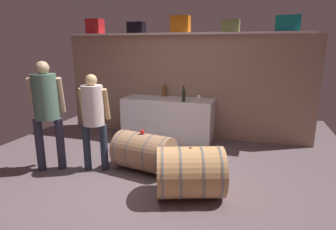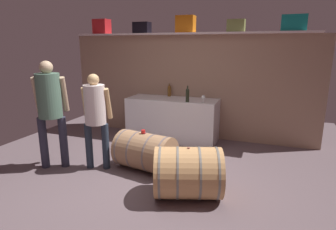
% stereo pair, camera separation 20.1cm
% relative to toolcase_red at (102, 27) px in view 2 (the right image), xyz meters
% --- Properties ---
extents(ground_plane, '(6.47, 7.97, 0.02)m').
position_rel_toolcase_red_xyz_m(ground_plane, '(1.94, -1.64, -2.33)').
color(ground_plane, '#615156').
extents(back_wall_panel, '(5.27, 0.10, 2.13)m').
position_rel_toolcase_red_xyz_m(back_wall_panel, '(1.94, 0.15, -1.25)').
color(back_wall_panel, '#9C7A65').
rests_on(back_wall_panel, ground).
extents(high_shelf_board, '(4.85, 0.40, 0.03)m').
position_rel_toolcase_red_xyz_m(high_shelf_board, '(1.94, 0.00, -0.17)').
color(high_shelf_board, silver).
rests_on(high_shelf_board, back_wall_panel).
extents(toolcase_red, '(0.33, 0.26, 0.31)m').
position_rel_toolcase_red_xyz_m(toolcase_red, '(0.00, 0.00, 0.00)').
color(toolcase_red, red).
rests_on(toolcase_red, high_shelf_board).
extents(toolcase_black, '(0.34, 0.24, 0.23)m').
position_rel_toolcase_red_xyz_m(toolcase_black, '(0.97, 0.00, -0.04)').
color(toolcase_black, black).
rests_on(toolcase_black, high_shelf_board).
extents(toolcase_orange, '(0.36, 0.27, 0.33)m').
position_rel_toolcase_red_xyz_m(toolcase_orange, '(1.92, 0.00, 0.01)').
color(toolcase_orange, orange).
rests_on(toolcase_orange, high_shelf_board).
extents(toolcase_olive, '(0.33, 0.20, 0.23)m').
position_rel_toolcase_red_xyz_m(toolcase_olive, '(2.90, 0.00, -0.04)').
color(toolcase_olive, olive).
rests_on(toolcase_olive, high_shelf_board).
extents(toolcase_teal, '(0.43, 0.22, 0.28)m').
position_rel_toolcase_red_xyz_m(toolcase_teal, '(3.89, 0.00, -0.02)').
color(toolcase_teal, '#13827F').
rests_on(toolcase_teal, high_shelf_board).
extents(work_cabinet, '(1.85, 0.66, 0.87)m').
position_rel_toolcase_red_xyz_m(work_cabinet, '(1.73, -0.24, -1.89)').
color(work_cabinet, silver).
rests_on(work_cabinet, ground).
extents(wine_bottle_dark, '(0.07, 0.07, 0.31)m').
position_rel_toolcase_red_xyz_m(wine_bottle_dark, '(2.12, -0.48, -1.31)').
color(wine_bottle_dark, black).
rests_on(wine_bottle_dark, work_cabinet).
extents(wine_bottle_amber, '(0.08, 0.08, 0.27)m').
position_rel_toolcase_red_xyz_m(wine_bottle_amber, '(1.57, 0.01, -1.33)').
color(wine_bottle_amber, brown).
rests_on(wine_bottle_amber, work_cabinet).
extents(wine_glass, '(0.08, 0.08, 0.14)m').
position_rel_toolcase_red_xyz_m(wine_glass, '(2.41, -0.41, -1.36)').
color(wine_glass, white).
rests_on(wine_glass, work_cabinet).
extents(wine_barrel_near, '(1.00, 0.74, 0.60)m').
position_rel_toolcase_red_xyz_m(wine_barrel_near, '(1.82, -1.80, -2.02)').
color(wine_barrel_near, '#A17956').
rests_on(wine_barrel_near, ground).
extents(wine_barrel_far, '(1.01, 0.90, 0.68)m').
position_rel_toolcase_red_xyz_m(wine_barrel_far, '(2.69, -2.38, -1.98)').
color(wine_barrel_far, tan).
rests_on(wine_barrel_far, ground).
extents(tasting_cup, '(0.06, 0.06, 0.05)m').
position_rel_toolcase_red_xyz_m(tasting_cup, '(1.80, -1.80, -1.69)').
color(tasting_cup, red).
rests_on(tasting_cup, wine_barrel_near).
extents(winemaker_pouring, '(0.48, 0.42, 1.51)m').
position_rel_toolcase_red_xyz_m(winemaker_pouring, '(1.09, -2.00, -1.39)').
color(winemaker_pouring, '#26303F').
rests_on(winemaker_pouring, ground).
extents(visitor_tasting, '(0.55, 0.50, 1.70)m').
position_rel_toolcase_red_xyz_m(visitor_tasting, '(0.41, -2.21, -1.27)').
color(visitor_tasting, '#2D2D3F').
rests_on(visitor_tasting, ground).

